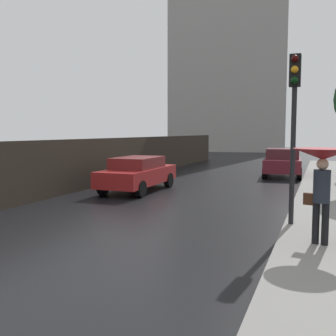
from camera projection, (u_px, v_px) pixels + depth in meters
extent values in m
cube|color=maroon|center=(283.00, 165.00, 21.11)|extent=(2.09, 4.03, 0.67)
cube|color=#461C22|center=(283.00, 154.00, 20.85)|extent=(1.75, 2.22, 0.52)
cylinder|color=black|center=(268.00, 168.00, 22.62)|extent=(0.26, 0.63, 0.62)
cylinder|color=black|center=(299.00, 169.00, 22.12)|extent=(0.26, 0.63, 0.62)
cylinder|color=black|center=(265.00, 173.00, 20.16)|extent=(0.26, 0.63, 0.62)
cylinder|color=black|center=(299.00, 174.00, 19.67)|extent=(0.26, 0.63, 0.62)
cube|color=maroon|center=(138.00, 176.00, 15.98)|extent=(1.72, 4.34, 0.62)
cube|color=maroon|center=(138.00, 163.00, 15.90)|extent=(1.50, 2.32, 0.44)
cylinder|color=black|center=(141.00, 189.00, 14.40)|extent=(0.22, 0.63, 0.63)
cylinder|color=black|center=(103.00, 187.00, 14.95)|extent=(0.22, 0.63, 0.63)
cylinder|color=black|center=(169.00, 180.00, 17.06)|extent=(0.22, 0.63, 0.63)
cylinder|color=black|center=(136.00, 179.00, 17.61)|extent=(0.22, 0.63, 0.63)
cylinder|color=black|center=(325.00, 224.00, 7.88)|extent=(0.14, 0.14, 0.84)
cylinder|color=black|center=(316.00, 223.00, 7.98)|extent=(0.14, 0.14, 0.84)
cylinder|color=#232833|center=(322.00, 186.00, 7.86)|extent=(0.33, 0.33, 0.65)
sphere|color=tan|center=(323.00, 164.00, 7.82)|extent=(0.23, 0.23, 0.23)
cube|color=#3F2314|center=(309.00, 199.00, 8.02)|extent=(0.22, 0.14, 0.24)
cylinder|color=#4C4C51|center=(322.00, 169.00, 7.83)|extent=(0.02, 0.02, 0.81)
cone|color=maroon|center=(323.00, 154.00, 7.80)|extent=(1.14, 1.14, 0.22)
cylinder|color=black|center=(293.00, 156.00, 9.58)|extent=(0.12, 0.12, 3.31)
cube|color=black|center=(295.00, 71.00, 9.40)|extent=(0.26, 0.26, 0.75)
sphere|color=#360503|center=(295.00, 59.00, 9.21)|extent=(0.17, 0.17, 0.17)
sphere|color=orange|center=(295.00, 70.00, 9.24)|extent=(0.17, 0.17, 0.17)
sphere|color=black|center=(294.00, 80.00, 9.26)|extent=(0.17, 0.17, 0.17)
cube|color=#9E9993|center=(231.00, 47.00, 49.69)|extent=(14.44, 10.59, 25.81)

